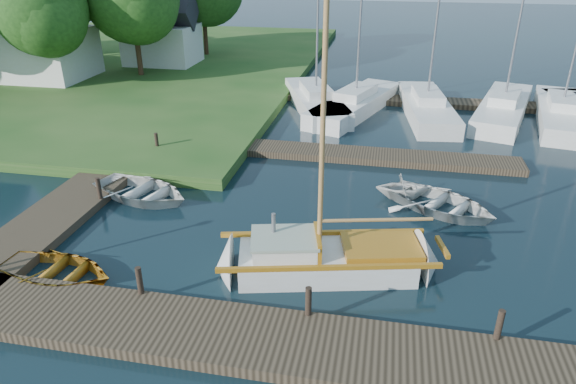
% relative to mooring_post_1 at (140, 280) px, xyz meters
% --- Properties ---
extents(ground, '(160.00, 160.00, 0.00)m').
position_rel_mooring_post_1_xyz_m(ground, '(3.00, 5.00, -0.70)').
color(ground, black).
rests_on(ground, ground).
extents(near_dock, '(18.00, 2.20, 0.30)m').
position_rel_mooring_post_1_xyz_m(near_dock, '(3.00, -1.00, -0.55)').
color(near_dock, black).
rests_on(near_dock, ground).
extents(left_dock, '(2.20, 18.00, 0.30)m').
position_rel_mooring_post_1_xyz_m(left_dock, '(-5.00, 7.00, -0.55)').
color(left_dock, black).
rests_on(left_dock, ground).
extents(far_dock, '(14.00, 1.60, 0.30)m').
position_rel_mooring_post_1_xyz_m(far_dock, '(5.00, 11.50, -0.55)').
color(far_dock, black).
rests_on(far_dock, ground).
extents(pontoon, '(30.00, 1.60, 0.30)m').
position_rel_mooring_post_1_xyz_m(pontoon, '(13.00, 21.00, -0.55)').
color(pontoon, black).
rests_on(pontoon, ground).
extents(shore, '(50.00, 40.00, 0.50)m').
position_rel_mooring_post_1_xyz_m(shore, '(-25.00, 27.00, -0.45)').
color(shore, '#1D4816').
rests_on(shore, ground).
extents(mooring_post_1, '(0.16, 0.16, 0.80)m').
position_rel_mooring_post_1_xyz_m(mooring_post_1, '(0.00, 0.00, 0.00)').
color(mooring_post_1, black).
rests_on(mooring_post_1, near_dock).
extents(mooring_post_2, '(0.16, 0.16, 0.80)m').
position_rel_mooring_post_1_xyz_m(mooring_post_2, '(4.50, 0.00, 0.00)').
color(mooring_post_2, black).
rests_on(mooring_post_2, near_dock).
extents(mooring_post_3, '(0.16, 0.16, 0.80)m').
position_rel_mooring_post_1_xyz_m(mooring_post_3, '(9.00, 0.00, 0.00)').
color(mooring_post_3, black).
rests_on(mooring_post_3, near_dock).
extents(mooring_post_4, '(0.16, 0.16, 0.80)m').
position_rel_mooring_post_1_xyz_m(mooring_post_4, '(-4.00, 5.00, 0.00)').
color(mooring_post_4, black).
rests_on(mooring_post_4, left_dock).
extents(mooring_post_5, '(0.16, 0.16, 0.80)m').
position_rel_mooring_post_1_xyz_m(mooring_post_5, '(-4.00, 10.00, 0.00)').
color(mooring_post_5, black).
rests_on(mooring_post_5, left_dock).
extents(sailboat, '(7.41, 3.55, 9.83)m').
position_rel_mooring_post_1_xyz_m(sailboat, '(4.79, 2.44, -0.36)').
color(sailboat, silver).
rests_on(sailboat, ground).
extents(dinghy, '(3.64, 2.74, 0.71)m').
position_rel_mooring_post_1_xyz_m(dinghy, '(-2.88, 0.54, -0.34)').
color(dinghy, '#9A5A11').
rests_on(dinghy, ground).
extents(tender_a, '(4.67, 3.91, 0.83)m').
position_rel_mooring_post_1_xyz_m(tender_a, '(-2.78, 5.84, -0.29)').
color(tender_a, silver).
rests_on(tender_a, ground).
extents(tender_c, '(4.86, 4.49, 0.82)m').
position_rel_mooring_post_1_xyz_m(tender_c, '(8.23, 6.97, -0.29)').
color(tender_c, silver).
rests_on(tender_c, ground).
extents(tender_d, '(2.26, 2.03, 1.06)m').
position_rel_mooring_post_1_xyz_m(tender_d, '(6.86, 7.82, -0.17)').
color(tender_d, silver).
rests_on(tender_d, ground).
extents(marina_boat_0, '(5.08, 8.75, 11.18)m').
position_rel_mooring_post_1_xyz_m(marina_boat_0, '(1.95, 18.71, -0.13)').
color(marina_boat_0, silver).
rests_on(marina_boat_0, ground).
extents(marina_boat_1, '(5.03, 9.22, 10.64)m').
position_rel_mooring_post_1_xyz_m(marina_boat_1, '(4.26, 18.62, -0.14)').
color(marina_boat_1, silver).
rests_on(marina_boat_1, ground).
extents(marina_boat_2, '(3.22, 8.79, 12.31)m').
position_rel_mooring_post_1_xyz_m(marina_boat_2, '(8.20, 18.69, -0.12)').
color(marina_boat_2, silver).
rests_on(marina_boat_2, ground).
extents(marina_boat_3, '(4.70, 9.40, 12.11)m').
position_rel_mooring_post_1_xyz_m(marina_boat_3, '(12.38, 19.27, -0.13)').
color(marina_boat_3, silver).
rests_on(marina_boat_3, ground).
extents(marina_boat_4, '(3.80, 9.24, 9.62)m').
position_rel_mooring_post_1_xyz_m(marina_boat_4, '(15.25, 18.89, -0.14)').
color(marina_boat_4, silver).
rests_on(marina_boat_4, ground).
extents(house_a, '(6.30, 5.00, 6.29)m').
position_rel_mooring_post_1_xyz_m(house_a, '(-17.00, 21.00, 2.26)').
color(house_a, silver).
rests_on(house_a, shore).
extents(house_c, '(5.25, 4.00, 5.28)m').
position_rel_mooring_post_1_xyz_m(house_c, '(-11.00, 27.00, 1.88)').
color(house_c, silver).
rests_on(house_c, shore).
extents(tree_2, '(5.83, 5.75, 7.82)m').
position_rel_mooring_post_1_xyz_m(tree_2, '(-15.00, 19.05, 4.55)').
color(tree_2, '#332114').
rests_on(tree_2, shore).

